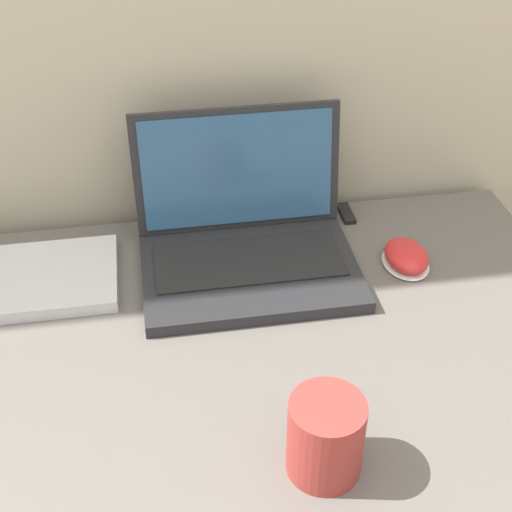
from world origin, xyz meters
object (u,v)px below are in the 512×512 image
object	(u,v)px
computer_mouse	(406,257)
laptop	(246,236)
usb_stick	(346,213)
drink_cup	(326,436)

from	to	relation	value
computer_mouse	laptop	bearing A→B (deg)	168.43
laptop	computer_mouse	world-z (taller)	laptop
usb_stick	laptop	bearing A→B (deg)	-152.31
laptop	drink_cup	bearing A→B (deg)	-86.16
computer_mouse	drink_cup	bearing A→B (deg)	-121.97
laptop	usb_stick	bearing A→B (deg)	27.69
laptop	drink_cup	size ratio (longest dim) A/B	3.23
drink_cup	usb_stick	size ratio (longest dim) A/B	1.70
laptop	usb_stick	world-z (taller)	laptop
drink_cup	computer_mouse	xyz separation A→B (m)	(0.22, 0.35, -0.04)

